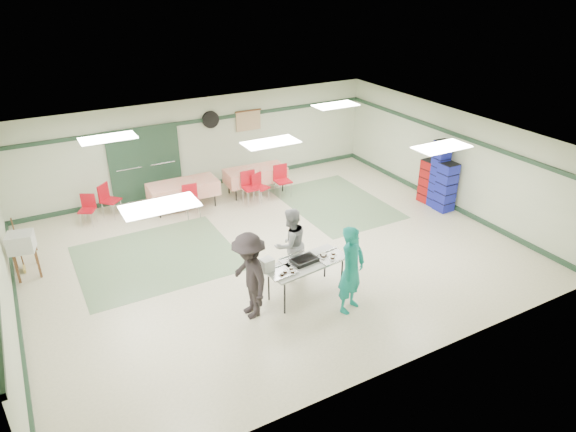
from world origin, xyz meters
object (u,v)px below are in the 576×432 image
dining_table_a (256,174)px  crate_stack_blue_a (439,174)px  volunteer_teal (352,270)px  chair_c (282,177)px  chair_d (191,197)px  office_printer (21,242)px  crate_stack_blue_b (446,187)px  chair_a (259,184)px  dining_table_b (183,189)px  printer_table (23,248)px  chair_loose_a (107,197)px  crate_stack_red (428,181)px  chair_b (249,184)px  volunteer_grey (290,244)px  broom (18,243)px  chair_loose_b (88,206)px  serving_table (306,264)px  volunteer_dark (249,276)px

dining_table_a → crate_stack_blue_a: bearing=-36.9°
volunteer_teal → chair_c: (1.43, 5.49, -0.33)m
chair_d → office_printer: bearing=-155.0°
crate_stack_blue_b → chair_a: bearing=144.1°
dining_table_b → printer_table: dining_table_b is taller
chair_loose_a → crate_stack_red: (8.13, -3.37, 0.06)m
volunteer_teal → chair_b: volunteer_teal is taller
chair_d → crate_stack_blue_b: 6.88m
dining_table_b → chair_d: size_ratio=2.16×
crate_stack_blue_b → printer_table: size_ratio=1.67×
volunteer_teal → crate_stack_blue_b: (4.86, 2.45, -0.21)m
dining_table_b → chair_c: size_ratio=2.03×
volunteer_teal → volunteer_grey: size_ratio=1.11×
dining_table_b → volunteer_grey: bearing=-78.3°
volunteer_teal → chair_loose_a: size_ratio=1.96×
printer_table → volunteer_teal: bearing=-41.2°
chair_d → broom: 4.29m
chair_c → chair_d: 2.75m
dining_table_b → chair_loose_b: 2.50m
serving_table → chair_a: (1.19, 4.64, -0.21)m
crate_stack_blue_b → chair_loose_a: bearing=153.4°
crate_stack_blue_a → office_printer: 10.39m
volunteer_dark → chair_b: volunteer_dark is taller
chair_c → chair_loose_b: (-5.25, 0.83, -0.08)m
printer_table → office_printer: bearing=-91.7°
volunteer_dark → crate_stack_blue_a: bearing=107.9°
crate_stack_red → volunteer_grey: bearing=-163.6°
volunteer_teal → volunteer_grey: 1.63m
volunteer_teal → dining_table_a: size_ratio=0.99×
crate_stack_blue_a → chair_loose_b: bearing=157.7°
printer_table → chair_d: bearing=11.9°
crate_stack_blue_a → dining_table_b: bearing=152.1°
crate_stack_red → printer_table: bearing=172.6°
volunteer_dark → chair_loose_a: size_ratio=1.92×
dining_table_a → crate_stack_blue_b: crate_stack_blue_b is taller
volunteer_teal → dining_table_a: bearing=57.3°
dining_table_a → crate_stack_red: bearing=-33.6°
chair_loose_b → crate_stack_blue_b: (8.68, -3.87, 0.20)m
dining_table_b → office_printer: size_ratio=3.73×
volunteer_dark → dining_table_a: volunteer_dark is taller
chair_b → crate_stack_blue_b: crate_stack_blue_b is taller
volunteer_grey → chair_loose_a: volunteer_grey is taller
broom → office_printer: bearing=-88.8°
volunteer_grey → office_printer: 5.60m
dining_table_a → broom: size_ratio=1.37×
chair_b → broom: broom is taller
volunteer_grey → chair_b: bearing=-111.3°
volunteer_dark → office_printer: volunteer_dark is taller
chair_a → volunteer_teal: bearing=-119.6°
crate_stack_blue_b → broom: (-10.38, 2.20, -0.01)m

